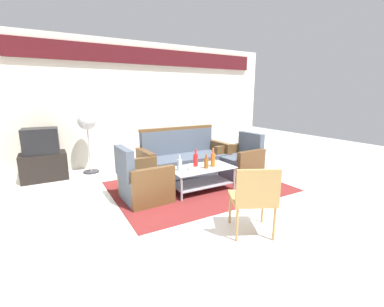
{
  "coord_description": "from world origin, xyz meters",
  "views": [
    {
      "loc": [
        -2.3,
        -3.0,
        1.61
      ],
      "look_at": [
        -0.23,
        0.64,
        0.65
      ],
      "focal_mm": 24.07,
      "sensor_mm": 36.0,
      "label": 1
    }
  ],
  "objects_px": {
    "armchair_left": "(143,182)",
    "bottle_red": "(196,160)",
    "armchair_right": "(240,162)",
    "television": "(41,141)",
    "coffee_table": "(201,175)",
    "couch": "(184,161)",
    "bottle_orange": "(213,160)",
    "cup": "(191,167)",
    "bottle_clear": "(179,165)",
    "pedestal_fan": "(87,125)",
    "tv_stand": "(44,166)",
    "bottle_brown": "(206,163)",
    "wicker_chair": "(254,195)"
  },
  "relations": [
    {
      "from": "armchair_left",
      "to": "bottle_red",
      "type": "height_order",
      "value": "armchair_left"
    },
    {
      "from": "armchair_right",
      "to": "bottle_red",
      "type": "xyz_separation_m",
      "value": [
        -1.15,
        -0.18,
        0.23
      ]
    },
    {
      "from": "television",
      "to": "coffee_table",
      "type": "bearing_deg",
      "value": 142.71
    },
    {
      "from": "couch",
      "to": "coffee_table",
      "type": "xyz_separation_m",
      "value": [
        -0.13,
        -0.86,
        -0.04
      ]
    },
    {
      "from": "bottle_orange",
      "to": "armchair_left",
      "type": "bearing_deg",
      "value": 173.12
    },
    {
      "from": "bottle_orange",
      "to": "cup",
      "type": "height_order",
      "value": "bottle_orange"
    },
    {
      "from": "bottle_clear",
      "to": "pedestal_fan",
      "type": "xyz_separation_m",
      "value": [
        -1.08,
        2.02,
        0.5
      ]
    },
    {
      "from": "tv_stand",
      "to": "bottle_brown",
      "type": "bearing_deg",
      "value": -41.2
    },
    {
      "from": "coffee_table",
      "to": "bottle_brown",
      "type": "xyz_separation_m",
      "value": [
        0.05,
        -0.08,
        0.23
      ]
    },
    {
      "from": "armchair_right",
      "to": "coffee_table",
      "type": "relative_size",
      "value": 0.77
    },
    {
      "from": "armchair_right",
      "to": "bottle_clear",
      "type": "relative_size",
      "value": 3.28
    },
    {
      "from": "tv_stand",
      "to": "wicker_chair",
      "type": "bearing_deg",
      "value": -59.41
    },
    {
      "from": "cup",
      "to": "television",
      "type": "height_order",
      "value": "television"
    },
    {
      "from": "bottle_brown",
      "to": "cup",
      "type": "distance_m",
      "value": 0.28
    },
    {
      "from": "wicker_chair",
      "to": "pedestal_fan",
      "type": "bearing_deg",
      "value": 136.4
    },
    {
      "from": "armchair_right",
      "to": "bottle_brown",
      "type": "relative_size",
      "value": 3.6
    },
    {
      "from": "tv_stand",
      "to": "bottle_red",
      "type": "bearing_deg",
      "value": -39.52
    },
    {
      "from": "armchair_left",
      "to": "armchair_right",
      "type": "relative_size",
      "value": 1.0
    },
    {
      "from": "couch",
      "to": "cup",
      "type": "bearing_deg",
      "value": 66.87
    },
    {
      "from": "bottle_red",
      "to": "pedestal_fan",
      "type": "height_order",
      "value": "pedestal_fan"
    },
    {
      "from": "bottle_orange",
      "to": "bottle_brown",
      "type": "xyz_separation_m",
      "value": [
        -0.16,
        -0.04,
        -0.03
      ]
    },
    {
      "from": "bottle_red",
      "to": "bottle_brown",
      "type": "relative_size",
      "value": 1.25
    },
    {
      "from": "armchair_right",
      "to": "pedestal_fan",
      "type": "bearing_deg",
      "value": 52.0
    },
    {
      "from": "couch",
      "to": "bottle_clear",
      "type": "height_order",
      "value": "couch"
    },
    {
      "from": "bottle_brown",
      "to": "television",
      "type": "bearing_deg",
      "value": 138.77
    },
    {
      "from": "bottle_clear",
      "to": "tv_stand",
      "type": "bearing_deg",
      "value": 134.28
    },
    {
      "from": "bottle_red",
      "to": "pedestal_fan",
      "type": "relative_size",
      "value": 0.23
    },
    {
      "from": "armchair_right",
      "to": "tv_stand",
      "type": "bearing_deg",
      "value": 59.75
    },
    {
      "from": "tv_stand",
      "to": "pedestal_fan",
      "type": "xyz_separation_m",
      "value": [
        0.85,
        0.05,
        0.75
      ]
    },
    {
      "from": "bottle_red",
      "to": "television",
      "type": "height_order",
      "value": "television"
    },
    {
      "from": "bottle_brown",
      "to": "pedestal_fan",
      "type": "xyz_separation_m",
      "value": [
        -1.52,
        2.12,
        0.51
      ]
    },
    {
      "from": "coffee_table",
      "to": "cup",
      "type": "relative_size",
      "value": 11.0
    },
    {
      "from": "couch",
      "to": "bottle_red",
      "type": "bearing_deg",
      "value": 75.3
    },
    {
      "from": "couch",
      "to": "bottle_orange",
      "type": "bearing_deg",
      "value": 93.09
    },
    {
      "from": "armchair_right",
      "to": "bottle_brown",
      "type": "xyz_separation_m",
      "value": [
        -1.06,
        -0.38,
        0.21
      ]
    },
    {
      "from": "couch",
      "to": "armchair_right",
      "type": "relative_size",
      "value": 2.14
    },
    {
      "from": "armchair_right",
      "to": "television",
      "type": "height_order",
      "value": "television"
    },
    {
      "from": "coffee_table",
      "to": "bottle_brown",
      "type": "relative_size",
      "value": 4.66
    },
    {
      "from": "coffee_table",
      "to": "wicker_chair",
      "type": "relative_size",
      "value": 1.31
    },
    {
      "from": "bottle_orange",
      "to": "cup",
      "type": "bearing_deg",
      "value": -179.81
    },
    {
      "from": "bottle_red",
      "to": "wicker_chair",
      "type": "height_order",
      "value": "wicker_chair"
    },
    {
      "from": "armchair_right",
      "to": "pedestal_fan",
      "type": "relative_size",
      "value": 0.67
    },
    {
      "from": "bottle_clear",
      "to": "bottle_brown",
      "type": "distance_m",
      "value": 0.46
    },
    {
      "from": "couch",
      "to": "armchair_right",
      "type": "distance_m",
      "value": 1.12
    },
    {
      "from": "bottle_clear",
      "to": "wicker_chair",
      "type": "height_order",
      "value": "wicker_chair"
    },
    {
      "from": "coffee_table",
      "to": "television",
      "type": "height_order",
      "value": "television"
    },
    {
      "from": "pedestal_fan",
      "to": "wicker_chair",
      "type": "height_order",
      "value": "pedestal_fan"
    },
    {
      "from": "television",
      "to": "wicker_chair",
      "type": "xyz_separation_m",
      "value": [
        2.08,
        -3.53,
        -0.27
      ]
    },
    {
      "from": "armchair_right",
      "to": "bottle_clear",
      "type": "xyz_separation_m",
      "value": [
        -1.5,
        -0.28,
        0.22
      ]
    },
    {
      "from": "armchair_left",
      "to": "cup",
      "type": "distance_m",
      "value": 0.8
    }
  ]
}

